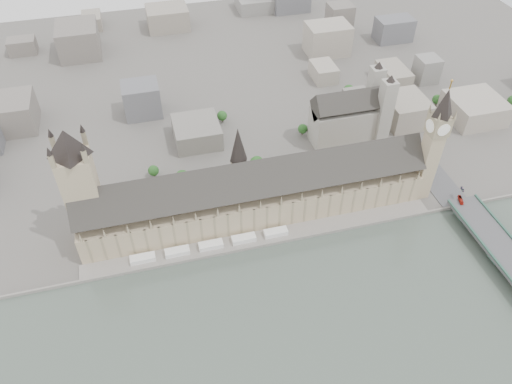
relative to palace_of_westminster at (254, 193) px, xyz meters
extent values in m
plane|color=#595651|center=(0.00, -19.70, -22.71)|extent=(900.00, 900.00, 0.00)
cube|color=gray|center=(0.00, -34.70, -21.21)|extent=(600.00, 1.50, 3.00)
cube|color=gray|center=(0.00, -27.20, -21.71)|extent=(270.00, 15.00, 2.00)
cube|color=white|center=(-90.00, -26.70, -18.71)|extent=(18.00, 7.00, 4.00)
cube|color=white|center=(-65.00, -26.70, -18.71)|extent=(18.00, 7.00, 4.00)
cube|color=white|center=(-40.00, -26.70, -18.71)|extent=(18.00, 7.00, 4.00)
cube|color=white|center=(-15.00, -26.70, -18.71)|extent=(18.00, 7.00, 4.00)
cube|color=white|center=(10.00, -26.70, -18.71)|extent=(18.00, 7.00, 4.00)
cube|color=tan|center=(0.00, 0.30, -10.21)|extent=(265.00, 40.00, 25.00)
cube|color=#2B2926|center=(0.00, 0.30, 12.37)|extent=(265.00, 40.73, 40.73)
cube|color=tan|center=(138.00, -11.70, 8.29)|extent=(12.00, 12.00, 62.00)
cube|color=gray|center=(138.00, -11.70, 47.29)|extent=(14.00, 14.00, 16.00)
cylinder|color=white|center=(145.20, -11.70, 47.29)|extent=(0.60, 10.00, 10.00)
cylinder|color=white|center=(130.80, -11.70, 47.29)|extent=(0.60, 10.00, 10.00)
cylinder|color=white|center=(138.00, -4.50, 47.29)|extent=(10.00, 0.60, 10.00)
cylinder|color=white|center=(138.00, -18.90, 47.29)|extent=(10.00, 0.60, 10.00)
cone|color=black|center=(138.00, -11.70, 66.29)|extent=(17.00, 17.00, 22.00)
cylinder|color=gold|center=(138.00, -11.70, 80.29)|extent=(1.00, 1.00, 6.00)
sphere|color=gold|center=(138.00, -11.70, 83.79)|extent=(2.00, 2.00, 2.00)
cone|color=gray|center=(144.50, -5.20, 59.29)|extent=(2.40, 2.40, 8.00)
cone|color=gray|center=(131.50, -5.20, 59.29)|extent=(2.40, 2.40, 8.00)
cone|color=gray|center=(144.50, -18.20, 59.29)|extent=(2.40, 2.40, 8.00)
cone|color=gray|center=(131.50, -18.20, 59.29)|extent=(2.40, 2.40, 8.00)
cube|color=tan|center=(-122.00, 6.30, 17.29)|extent=(23.00, 23.00, 80.00)
cone|color=black|center=(-122.00, 6.30, 67.29)|extent=(30.00, 30.00, 20.00)
cylinder|color=gray|center=(-10.00, 6.30, 20.29)|extent=(12.00, 12.00, 20.00)
cone|color=black|center=(-10.00, 6.30, 44.29)|extent=(13.00, 13.00, 28.00)
cube|color=gray|center=(105.00, 75.30, -5.71)|extent=(60.00, 28.00, 34.00)
cube|color=#2B2926|center=(105.00, 75.30, 16.29)|extent=(60.00, 28.28, 28.28)
cube|color=gray|center=(137.00, 87.30, 9.29)|extent=(12.00, 12.00, 64.00)
cube|color=gray|center=(137.00, 63.30, 9.29)|extent=(12.00, 12.00, 64.00)
imported|color=red|center=(158.80, -37.21, -11.14)|extent=(4.84, 9.68, 2.63)
imported|color=gray|center=(167.62, -25.93, -11.70)|extent=(3.19, 5.54, 1.51)
camera|label=1|loc=(-69.81, -270.95, 260.35)|focal=35.00mm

